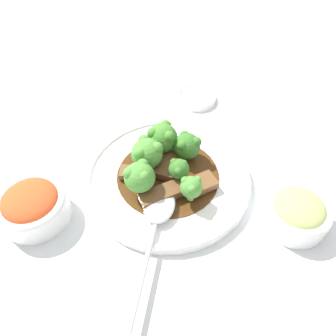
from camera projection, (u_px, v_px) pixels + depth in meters
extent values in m
plane|color=silver|center=(168.00, 181.00, 0.57)|extent=(4.00, 4.00, 0.00)
cylinder|color=white|center=(168.00, 178.00, 0.56)|extent=(0.28, 0.28, 0.01)
torus|color=white|center=(168.00, 176.00, 0.56)|extent=(0.28, 0.28, 0.01)
cylinder|color=#4C2D14|center=(168.00, 175.00, 0.56)|extent=(0.17, 0.17, 0.00)
cube|color=brown|center=(134.00, 173.00, 0.55)|extent=(0.05, 0.05, 0.01)
cube|color=brown|center=(163.00, 194.00, 0.52)|extent=(0.08, 0.06, 0.01)
cube|color=brown|center=(168.00, 165.00, 0.56)|extent=(0.07, 0.05, 0.01)
cube|color=brown|center=(201.00, 184.00, 0.53)|extent=(0.06, 0.05, 0.01)
cylinder|color=#8EB756|center=(187.00, 155.00, 0.58)|extent=(0.02, 0.02, 0.01)
sphere|color=#387028|center=(188.00, 146.00, 0.56)|extent=(0.05, 0.05, 0.05)
sphere|color=#387028|center=(183.00, 146.00, 0.54)|extent=(0.02, 0.02, 0.02)
sphere|color=#387028|center=(196.00, 142.00, 0.55)|extent=(0.02, 0.02, 0.02)
sphere|color=#387028|center=(184.00, 136.00, 0.56)|extent=(0.02, 0.02, 0.02)
cylinder|color=#7FA84C|center=(178.00, 178.00, 0.54)|extent=(0.01, 0.01, 0.02)
sphere|color=#387028|center=(178.00, 170.00, 0.52)|extent=(0.03, 0.03, 0.03)
sphere|color=#387028|center=(178.00, 171.00, 0.51)|extent=(0.01, 0.01, 0.01)
sphere|color=#387028|center=(184.00, 164.00, 0.52)|extent=(0.01, 0.01, 0.01)
sphere|color=#387028|center=(172.00, 164.00, 0.52)|extent=(0.01, 0.01, 0.01)
cylinder|color=#8EB756|center=(141.00, 187.00, 0.52)|extent=(0.02, 0.02, 0.02)
sphere|color=#4C8E38|center=(140.00, 177.00, 0.51)|extent=(0.05, 0.05, 0.05)
sphere|color=#4C8E38|center=(145.00, 177.00, 0.49)|extent=(0.02, 0.02, 0.02)
sphere|color=#4C8E38|center=(143.00, 165.00, 0.50)|extent=(0.02, 0.02, 0.02)
sphere|color=#4C8E38|center=(129.00, 173.00, 0.49)|extent=(0.02, 0.02, 0.02)
cylinder|color=#8EB756|center=(148.00, 164.00, 0.56)|extent=(0.02, 0.02, 0.01)
sphere|color=#4C8E38|center=(147.00, 154.00, 0.54)|extent=(0.05, 0.05, 0.05)
sphere|color=#4C8E38|center=(156.00, 148.00, 0.53)|extent=(0.02, 0.02, 0.02)
sphere|color=#4C8E38|center=(143.00, 141.00, 0.54)|extent=(0.02, 0.02, 0.02)
sphere|color=#4C8E38|center=(140.00, 153.00, 0.52)|extent=(0.02, 0.02, 0.02)
cylinder|color=#8EB756|center=(190.00, 195.00, 0.51)|extent=(0.01, 0.01, 0.02)
sphere|color=#4C8E38|center=(191.00, 187.00, 0.50)|extent=(0.03, 0.03, 0.03)
sphere|color=#4C8E38|center=(197.00, 180.00, 0.49)|extent=(0.01, 0.01, 0.01)
sphere|color=#4C8E38|center=(185.00, 181.00, 0.49)|extent=(0.01, 0.01, 0.01)
sphere|color=#4C8E38|center=(192.00, 189.00, 0.48)|extent=(0.01, 0.01, 0.01)
cylinder|color=#7FA84C|center=(163.00, 148.00, 0.58)|extent=(0.02, 0.02, 0.01)
sphere|color=#427F2D|center=(162.00, 138.00, 0.57)|extent=(0.05, 0.05, 0.05)
sphere|color=#427F2D|center=(165.00, 126.00, 0.56)|extent=(0.02, 0.02, 0.02)
sphere|color=#427F2D|center=(153.00, 133.00, 0.55)|extent=(0.02, 0.02, 0.02)
sphere|color=#427F2D|center=(169.00, 137.00, 0.55)|extent=(0.02, 0.02, 0.02)
ellipsoid|color=silver|center=(160.00, 205.00, 0.50)|extent=(0.08, 0.07, 0.01)
cylinder|color=silver|center=(143.00, 274.00, 0.43)|extent=(0.14, 0.08, 0.01)
cylinder|color=white|center=(38.00, 215.00, 0.52)|extent=(0.06, 0.06, 0.01)
cylinder|color=white|center=(34.00, 209.00, 0.51)|extent=(0.11, 0.11, 0.04)
torus|color=white|center=(30.00, 201.00, 0.49)|extent=(0.11, 0.11, 0.01)
ellipsoid|color=#D14C23|center=(29.00, 200.00, 0.49)|extent=(0.08, 0.08, 0.03)
cylinder|color=white|center=(293.00, 220.00, 0.51)|extent=(0.05, 0.05, 0.01)
cylinder|color=white|center=(296.00, 215.00, 0.50)|extent=(0.10, 0.10, 0.04)
torus|color=white|center=(299.00, 208.00, 0.49)|extent=(0.10, 0.10, 0.01)
ellipsoid|color=#A3B266|center=(300.00, 207.00, 0.49)|extent=(0.08, 0.08, 0.03)
cylinder|color=white|center=(197.00, 98.00, 0.71)|extent=(0.08, 0.08, 0.01)
torus|color=white|center=(197.00, 97.00, 0.71)|extent=(0.08, 0.08, 0.01)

